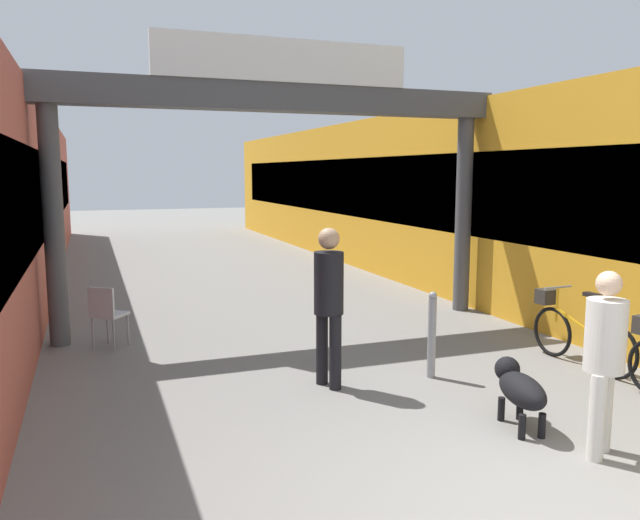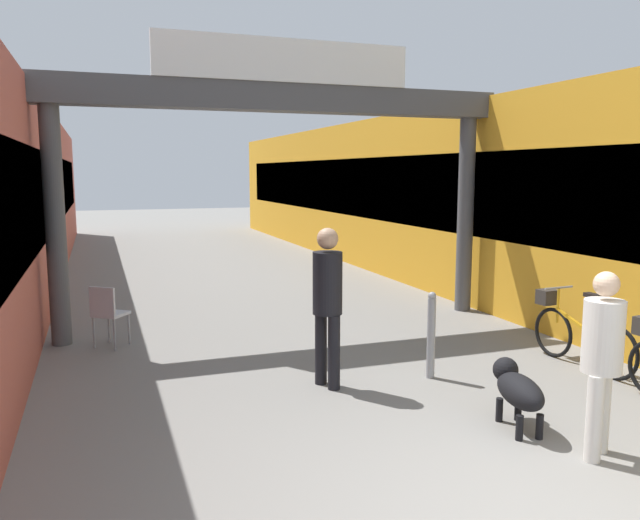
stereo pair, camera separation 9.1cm
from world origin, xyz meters
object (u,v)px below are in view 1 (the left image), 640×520
(pedestrian_with_dog, at_px, (605,352))
(bollard_post_metal, at_px, (432,334))
(dog_on_leash, at_px, (519,388))
(pedestrian_companion, at_px, (329,296))
(bicycle_orange_second, at_px, (576,331))
(cafe_chair_aluminium_nearer, at_px, (106,311))

(pedestrian_with_dog, xyz_separation_m, bollard_post_metal, (-0.31, 2.35, -0.40))
(dog_on_leash, bearing_deg, pedestrian_companion, 127.70)
(bicycle_orange_second, bearing_deg, pedestrian_with_dog, -128.16)
(pedestrian_companion, bearing_deg, bicycle_orange_second, -5.52)
(dog_on_leash, bearing_deg, bicycle_orange_second, 35.40)
(pedestrian_companion, distance_m, cafe_chair_aluminium_nearer, 3.52)
(pedestrian_with_dog, distance_m, bicycle_orange_second, 2.79)
(pedestrian_companion, distance_m, bicycle_orange_second, 3.36)
(dog_on_leash, distance_m, bollard_post_metal, 1.59)
(pedestrian_with_dog, xyz_separation_m, cafe_chair_aluminium_nearer, (-3.95, 5.03, -0.39))
(bollard_post_metal, xyz_separation_m, cafe_chair_aluminium_nearer, (-3.64, 2.68, 0.00))
(bicycle_orange_second, bearing_deg, bollard_post_metal, 174.53)
(dog_on_leash, bearing_deg, cafe_chair_aluminium_nearer, 130.80)
(bicycle_orange_second, height_order, bollard_post_metal, bollard_post_metal)
(pedestrian_companion, xyz_separation_m, bicycle_orange_second, (3.29, -0.32, -0.64))
(dog_on_leash, distance_m, bicycle_orange_second, 2.41)
(bollard_post_metal, distance_m, cafe_chair_aluminium_nearer, 4.52)
(pedestrian_with_dog, height_order, cafe_chair_aluminium_nearer, pedestrian_with_dog)
(pedestrian_companion, xyz_separation_m, dog_on_leash, (1.32, -1.71, -0.68))
(dog_on_leash, relative_size, bicycle_orange_second, 0.52)
(pedestrian_with_dog, bearing_deg, dog_on_leash, 109.27)
(pedestrian_with_dog, relative_size, dog_on_leash, 1.87)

